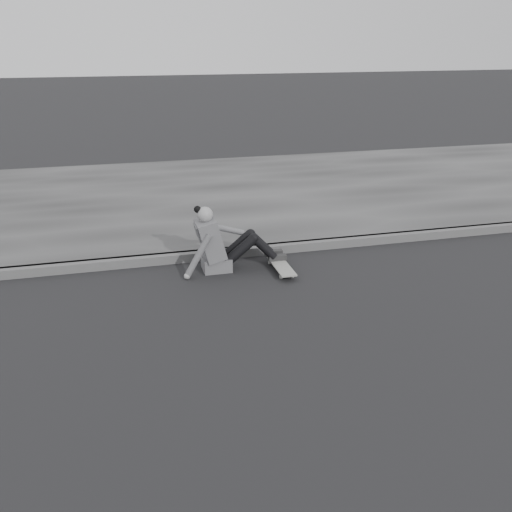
{
  "coord_description": "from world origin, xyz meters",
  "views": [
    {
      "loc": [
        -1.41,
        -4.61,
        2.88
      ],
      "look_at": [
        0.11,
        1.28,
        0.5
      ],
      "focal_mm": 40.0,
      "sensor_mm": 36.0,
      "label": 1
    }
  ],
  "objects": [
    {
      "name": "ground",
      "position": [
        0.0,
        0.0,
        0.0
      ],
      "size": [
        80.0,
        80.0,
        0.0
      ],
      "primitive_type": "plane",
      "color": "black",
      "rests_on": "ground"
    },
    {
      "name": "curb",
      "position": [
        0.0,
        2.58,
        0.06
      ],
      "size": [
        24.0,
        0.16,
        0.12
      ],
      "primitive_type": "cube",
      "color": "#4C4C4C",
      "rests_on": "ground"
    },
    {
      "name": "sidewalk",
      "position": [
        0.0,
        5.6,
        0.06
      ],
      "size": [
        24.0,
        6.0,
        0.12
      ],
      "primitive_type": "cube",
      "color": "#373737",
      "rests_on": "ground"
    },
    {
      "name": "skateboard",
      "position": [
        0.61,
        1.93,
        0.07
      ],
      "size": [
        0.2,
        0.78,
        0.09
      ],
      "color": "gray",
      "rests_on": "ground"
    },
    {
      "name": "seated_woman",
      "position": [
        -0.12,
        2.17,
        0.36
      ],
      "size": [
        1.38,
        0.46,
        0.88
      ],
      "color": "#535356",
      "rests_on": "ground"
    }
  ]
}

